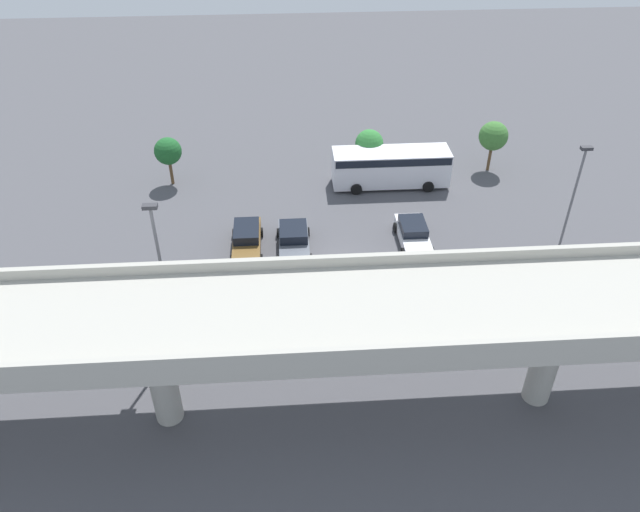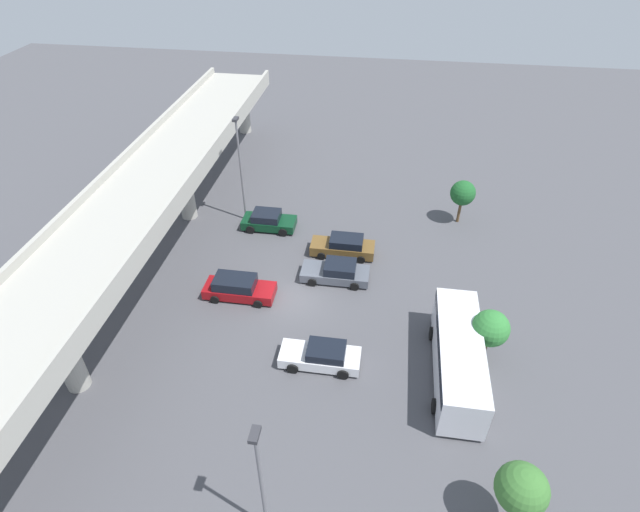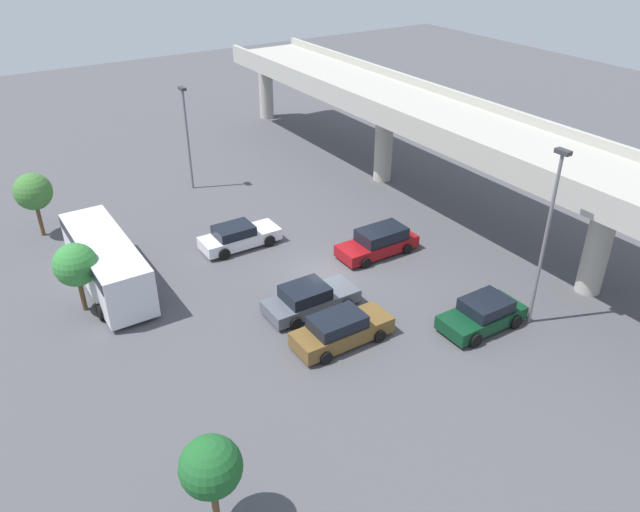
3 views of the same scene
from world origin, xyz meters
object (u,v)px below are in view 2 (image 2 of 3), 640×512
at_px(parked_car_1, 238,288).
at_px(tree_front_centre, 491,328).
at_px(tree_front_right, 463,193).
at_px(parked_car_0, 322,356).
at_px(lamp_post_mid_lot, 240,164).
at_px(lamp_post_near_aisle, 260,476).
at_px(parked_car_3, 344,246).
at_px(tree_front_left, 522,489).
at_px(shuttle_bus, 459,355).
at_px(parked_car_4, 268,221).
at_px(parked_car_2, 337,272).

height_order(parked_car_1, tree_front_centre, tree_front_centre).
bearing_deg(tree_front_right, parked_car_0, 151.76).
height_order(lamp_post_mid_lot, tree_front_right, lamp_post_mid_lot).
distance_m(lamp_post_near_aisle, lamp_post_mid_lot, 25.55).
distance_m(parked_car_3, lamp_post_near_aisle, 21.04).
height_order(lamp_post_mid_lot, tree_front_left, lamp_post_mid_lot).
bearing_deg(shuttle_bus, parked_car_0, 92.34).
bearing_deg(tree_front_centre, shuttle_bus, 129.92).
relative_size(parked_car_3, shuttle_bus, 0.55).
distance_m(parked_car_0, lamp_post_mid_lot, 17.63).
distance_m(parked_car_1, lamp_post_mid_lot, 10.73).
xyz_separation_m(parked_car_0, parked_car_1, (5.14, 6.57, 0.06)).
bearing_deg(tree_front_left, parked_car_1, 51.17).
xyz_separation_m(parked_car_1, lamp_post_mid_lot, (9.54, 2.10, 4.45)).
relative_size(parked_car_0, lamp_post_near_aisle, 0.66).
relative_size(parked_car_0, parked_car_1, 0.98).
xyz_separation_m(parked_car_4, tree_front_left, (-21.56, -16.07, 2.22)).
height_order(parked_car_2, lamp_post_mid_lot, lamp_post_mid_lot).
bearing_deg(tree_front_centre, lamp_post_near_aisle, 137.23).
height_order(parked_car_0, parked_car_1, parked_car_1).
bearing_deg(parked_car_2, parked_car_0, 90.57).
bearing_deg(tree_front_left, lamp_post_near_aisle, 99.52).
xyz_separation_m(parked_car_4, lamp_post_mid_lot, (1.02, 2.23, 4.48)).
bearing_deg(tree_front_centre, parked_car_2, 57.36).
xyz_separation_m(shuttle_bus, tree_front_left, (-8.22, -1.81, 1.24)).
bearing_deg(tree_front_centre, parked_car_1, 78.20).
distance_m(parked_car_0, shuttle_bus, 7.89).
distance_m(parked_car_3, lamp_post_mid_lot, 10.48).
height_order(parked_car_2, tree_front_right, tree_front_right).
xyz_separation_m(shuttle_bus, lamp_post_near_aisle, (-10.01, 8.87, 2.64)).
xyz_separation_m(lamp_post_near_aisle, tree_front_left, (1.79, -10.67, -1.40)).
distance_m(shuttle_bus, lamp_post_near_aisle, 13.63).
height_order(parked_car_0, lamp_post_near_aisle, lamp_post_near_aisle).
xyz_separation_m(parked_car_1, tree_front_right, (11.84, -15.69, 2.00)).
height_order(parked_car_3, tree_front_right, tree_front_right).
xyz_separation_m(parked_car_1, lamp_post_near_aisle, (-14.83, -5.53, 3.58)).
height_order(parked_car_1, lamp_post_near_aisle, lamp_post_near_aisle).
height_order(lamp_post_near_aisle, tree_front_right, lamp_post_near_aisle).
xyz_separation_m(parked_car_0, tree_front_right, (16.99, -9.12, 2.06)).
distance_m(parked_car_2, lamp_post_near_aisle, 18.03).
bearing_deg(parked_car_3, tree_front_centre, 135.72).
height_order(parked_car_3, shuttle_bus, shuttle_bus).
bearing_deg(tree_front_right, parked_car_4, 102.06).
xyz_separation_m(parked_car_1, tree_front_centre, (-3.37, -16.13, 1.89)).
bearing_deg(parked_car_0, tree_front_left, 140.65).
height_order(parked_car_4, lamp_post_mid_lot, lamp_post_mid_lot).
height_order(parked_car_1, lamp_post_mid_lot, lamp_post_mid_lot).
distance_m(tree_front_left, tree_front_centre, 9.68).
relative_size(shuttle_bus, tree_front_centre, 2.35).
height_order(parked_car_4, tree_front_right, tree_front_right).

